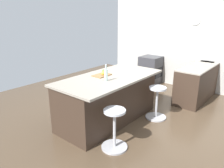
{
  "coord_description": "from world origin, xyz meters",
  "views": [
    {
      "loc": [
        3.43,
        2.42,
        2.15
      ],
      "look_at": [
        0.27,
        -0.18,
        0.82
      ],
      "focal_mm": 34.76,
      "sensor_mm": 36.0,
      "label": 1
    }
  ],
  "objects_px": {
    "cutting_board": "(102,75)",
    "kitchen_island": "(108,98)",
    "water_bottle": "(106,75)",
    "stool_middle": "(114,130)",
    "apple_green": "(104,71)",
    "stool_by_window": "(157,104)",
    "oven_range": "(150,70)",
    "apple_yellow": "(103,73)"
  },
  "relations": [
    {
      "from": "stool_middle",
      "to": "apple_green",
      "type": "bearing_deg",
      "value": -130.71
    },
    {
      "from": "kitchen_island",
      "to": "water_bottle",
      "type": "xyz_separation_m",
      "value": [
        0.27,
        0.17,
        0.6
      ]
    },
    {
      "from": "cutting_board",
      "to": "water_bottle",
      "type": "bearing_deg",
      "value": 54.11
    },
    {
      "from": "apple_yellow",
      "to": "water_bottle",
      "type": "distance_m",
      "value": 0.34
    },
    {
      "from": "water_bottle",
      "to": "stool_by_window",
      "type": "bearing_deg",
      "value": 150.14
    },
    {
      "from": "oven_range",
      "to": "apple_green",
      "type": "distance_m",
      "value": 2.86
    },
    {
      "from": "oven_range",
      "to": "apple_yellow",
      "type": "xyz_separation_m",
      "value": [
        2.87,
        0.54,
        0.58
      ]
    },
    {
      "from": "kitchen_island",
      "to": "cutting_board",
      "type": "bearing_deg",
      "value": -68.52
    },
    {
      "from": "oven_range",
      "to": "cutting_board",
      "type": "xyz_separation_m",
      "value": [
        2.86,
        0.5,
        0.54
      ]
    },
    {
      "from": "stool_by_window",
      "to": "oven_range",
      "type": "bearing_deg",
      "value": -147.08
    },
    {
      "from": "oven_range",
      "to": "kitchen_island",
      "type": "relative_size",
      "value": 0.38
    },
    {
      "from": "cutting_board",
      "to": "apple_yellow",
      "type": "height_order",
      "value": "apple_yellow"
    },
    {
      "from": "kitchen_island",
      "to": "stool_middle",
      "type": "distance_m",
      "value": 1.04
    },
    {
      "from": "stool_middle",
      "to": "stool_by_window",
      "type": "bearing_deg",
      "value": 180.0
    },
    {
      "from": "kitchen_island",
      "to": "cutting_board",
      "type": "height_order",
      "value": "cutting_board"
    },
    {
      "from": "stool_middle",
      "to": "cutting_board",
      "type": "xyz_separation_m",
      "value": [
        -0.66,
        -0.86,
        0.64
      ]
    },
    {
      "from": "kitchen_island",
      "to": "cutting_board",
      "type": "xyz_separation_m",
      "value": [
        0.05,
        -0.13,
        0.48
      ]
    },
    {
      "from": "kitchen_island",
      "to": "stool_middle",
      "type": "relative_size",
      "value": 3.23
    },
    {
      "from": "apple_yellow",
      "to": "water_bottle",
      "type": "relative_size",
      "value": 0.24
    },
    {
      "from": "stool_middle",
      "to": "water_bottle",
      "type": "bearing_deg",
      "value": -128.45
    },
    {
      "from": "kitchen_island",
      "to": "stool_middle",
      "type": "height_order",
      "value": "kitchen_island"
    },
    {
      "from": "stool_by_window",
      "to": "apple_green",
      "type": "height_order",
      "value": "apple_green"
    },
    {
      "from": "stool_middle",
      "to": "apple_green",
      "type": "height_order",
      "value": "apple_green"
    },
    {
      "from": "stool_by_window",
      "to": "stool_middle",
      "type": "bearing_deg",
      "value": 0.0
    },
    {
      "from": "apple_green",
      "to": "water_bottle",
      "type": "height_order",
      "value": "water_bottle"
    },
    {
      "from": "cutting_board",
      "to": "kitchen_island",
      "type": "bearing_deg",
      "value": 111.48
    },
    {
      "from": "water_bottle",
      "to": "stool_middle",
      "type": "bearing_deg",
      "value": 51.55
    },
    {
      "from": "stool_by_window",
      "to": "water_bottle",
      "type": "relative_size",
      "value": 2.24
    },
    {
      "from": "kitchen_island",
      "to": "water_bottle",
      "type": "height_order",
      "value": "water_bottle"
    },
    {
      "from": "kitchen_island",
      "to": "apple_yellow",
      "type": "xyz_separation_m",
      "value": [
        0.06,
        -0.09,
        0.53
      ]
    },
    {
      "from": "stool_by_window",
      "to": "apple_green",
      "type": "relative_size",
      "value": 8.22
    },
    {
      "from": "kitchen_island",
      "to": "apple_yellow",
      "type": "height_order",
      "value": "apple_yellow"
    },
    {
      "from": "kitchen_island",
      "to": "apple_green",
      "type": "bearing_deg",
      "value": -109.05
    },
    {
      "from": "oven_range",
      "to": "apple_green",
      "type": "xyz_separation_m",
      "value": [
        2.76,
        0.47,
        0.59
      ]
    },
    {
      "from": "stool_by_window",
      "to": "cutting_board",
      "type": "bearing_deg",
      "value": -48.5
    },
    {
      "from": "kitchen_island",
      "to": "stool_by_window",
      "type": "bearing_deg",
      "value": 134.1
    },
    {
      "from": "oven_range",
      "to": "water_bottle",
      "type": "distance_m",
      "value": 3.25
    },
    {
      "from": "stool_by_window",
      "to": "kitchen_island",
      "type": "bearing_deg",
      "value": -45.9
    },
    {
      "from": "oven_range",
      "to": "stool_middle",
      "type": "relative_size",
      "value": 1.23
    },
    {
      "from": "apple_green",
      "to": "stool_by_window",
      "type": "bearing_deg",
      "value": 126.5
    },
    {
      "from": "stool_by_window",
      "to": "water_bottle",
      "type": "xyz_separation_m",
      "value": [
        0.98,
        -0.56,
        0.75
      ]
    },
    {
      "from": "kitchen_island",
      "to": "water_bottle",
      "type": "distance_m",
      "value": 0.68
    }
  ]
}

